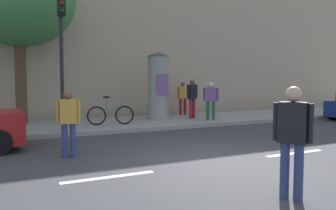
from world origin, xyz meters
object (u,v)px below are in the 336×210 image
(pedestrian_in_dark_shirt, at_px, (211,98))
(pedestrian_with_bag, at_px, (192,95))
(pedestrian_near_pole, at_px, (293,134))
(bicycle_leaning, at_px, (111,115))
(poster_column, at_px, (158,85))
(pedestrian_with_backpack, at_px, (68,119))
(pedestrian_tallest, at_px, (183,96))
(traffic_light, at_px, (62,39))

(pedestrian_in_dark_shirt, xyz_separation_m, pedestrian_with_bag, (-0.43, 0.84, 0.09))
(pedestrian_near_pole, bearing_deg, bicycle_leaning, 92.00)
(poster_column, height_order, pedestrian_with_backpack, poster_column)
(pedestrian_in_dark_shirt, height_order, pedestrian_with_bag, pedestrian_with_bag)
(pedestrian_with_backpack, bearing_deg, pedestrian_with_bag, 37.75)
(pedestrian_with_backpack, bearing_deg, pedestrian_tallest, 44.05)
(pedestrian_tallest, xyz_separation_m, pedestrian_in_dark_shirt, (0.06, -2.38, -0.00))
(pedestrian_near_pole, xyz_separation_m, pedestrian_in_dark_shirt, (4.01, 8.35, 0.09))
(pedestrian_in_dark_shirt, distance_m, pedestrian_with_bag, 0.95)
(pedestrian_near_pole, bearing_deg, pedestrian_with_bag, 68.71)
(traffic_light, height_order, poster_column, traffic_light)
(pedestrian_near_pole, distance_m, bicycle_leaning, 8.69)
(pedestrian_near_pole, xyz_separation_m, bicycle_leaning, (-0.30, 8.67, -0.48))
(pedestrian_with_bag, height_order, bicycle_leaning, pedestrian_with_bag)
(poster_column, xyz_separation_m, pedestrian_in_dark_shirt, (1.81, -1.43, -0.54))
(pedestrian_in_dark_shirt, bearing_deg, pedestrian_tallest, 91.48)
(poster_column, bearing_deg, pedestrian_with_backpack, -131.70)
(traffic_light, xyz_separation_m, pedestrian_near_pole, (2.20, -7.62, -2.14))
(pedestrian_with_backpack, relative_size, pedestrian_near_pole, 0.92)
(pedestrian_with_backpack, relative_size, pedestrian_tallest, 0.99)
(pedestrian_with_backpack, relative_size, pedestrian_in_dark_shirt, 0.99)
(traffic_light, height_order, pedestrian_with_backpack, traffic_light)
(pedestrian_in_dark_shirt, bearing_deg, pedestrian_with_backpack, -149.20)
(pedestrian_tallest, bearing_deg, bicycle_leaning, -154.13)
(poster_column, bearing_deg, bicycle_leaning, -156.13)
(pedestrian_with_backpack, height_order, pedestrian_tallest, pedestrian_tallest)
(pedestrian_near_pole, relative_size, pedestrian_in_dark_shirt, 1.07)
(bicycle_leaning, bearing_deg, pedestrian_with_backpack, -118.10)
(pedestrian_with_backpack, xyz_separation_m, pedestrian_tallest, (6.52, 6.30, 0.18))
(pedestrian_with_backpack, xyz_separation_m, pedestrian_near_pole, (2.57, -4.43, 0.09))
(pedestrian_near_pole, bearing_deg, poster_column, 77.34)
(poster_column, xyz_separation_m, pedestrian_tallest, (1.75, 0.96, -0.54))
(poster_column, relative_size, pedestrian_with_bag, 1.68)
(poster_column, xyz_separation_m, pedestrian_with_backpack, (-4.77, -5.35, -0.72))
(poster_column, height_order, bicycle_leaning, poster_column)
(traffic_light, height_order, pedestrian_with_bag, traffic_light)
(pedestrian_with_backpack, bearing_deg, pedestrian_near_pole, -59.88)
(poster_column, bearing_deg, traffic_light, -153.91)
(pedestrian_with_bag, bearing_deg, traffic_light, -164.84)
(traffic_light, relative_size, pedestrian_with_backpack, 2.80)
(traffic_light, bearing_deg, poster_column, 26.09)
(pedestrian_tallest, relative_size, bicycle_leaning, 0.93)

